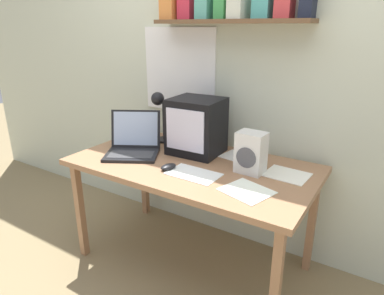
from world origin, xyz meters
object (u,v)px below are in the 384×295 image
at_px(crt_monitor, 196,126).
at_px(loose_paper_near_monitor, 242,158).
at_px(printed_handout, 193,174).
at_px(computer_mouse, 168,167).
at_px(desk_lamp, 160,110).
at_px(space_heater, 251,153).
at_px(loose_paper_near_laptop, 287,175).
at_px(corner_desk, 192,172).
at_px(open_notebook, 247,191).
at_px(laptop, 133,143).
at_px(juice_glass, 130,137).

xyz_separation_m(crt_monitor, loose_paper_near_monitor, (0.30, 0.07, -0.18)).
bearing_deg(printed_handout, computer_mouse, -173.24).
distance_m(desk_lamp, computer_mouse, 0.55).
distance_m(crt_monitor, printed_handout, 0.40).
distance_m(space_heater, loose_paper_near_laptop, 0.24).
distance_m(computer_mouse, loose_paper_near_laptop, 0.68).
height_order(corner_desk, open_notebook, open_notebook).
xyz_separation_m(computer_mouse, open_notebook, (0.50, -0.02, -0.01)).
height_order(space_heater, computer_mouse, space_heater).
xyz_separation_m(desk_lamp, space_heater, (0.76, -0.15, -0.12)).
relative_size(corner_desk, printed_handout, 4.93).
bearing_deg(open_notebook, loose_paper_near_laptop, 70.41).
relative_size(crt_monitor, desk_lamp, 0.99).
distance_m(laptop, juice_glass, 0.19).
bearing_deg(loose_paper_near_monitor, laptop, -155.86).
distance_m(crt_monitor, desk_lamp, 0.34).
relative_size(laptop, computer_mouse, 3.81).
bearing_deg(crt_monitor, desk_lamp, 170.21).
bearing_deg(open_notebook, desk_lamp, 155.16).
height_order(juice_glass, computer_mouse, juice_glass).
relative_size(corner_desk, laptop, 3.35).
relative_size(desk_lamp, space_heater, 1.54).
distance_m(printed_handout, loose_paper_near_laptop, 0.53).
relative_size(desk_lamp, printed_handout, 1.22).
distance_m(corner_desk, computer_mouse, 0.19).
bearing_deg(space_heater, computer_mouse, -149.81).
height_order(desk_lamp, juice_glass, desk_lamp).
bearing_deg(printed_handout, loose_paper_near_laptop, 31.13).
bearing_deg(corner_desk, space_heater, 9.70).
xyz_separation_m(corner_desk, printed_handout, (0.10, -0.14, 0.06)).
xyz_separation_m(juice_glass, computer_mouse, (0.50, -0.23, -0.03)).
xyz_separation_m(loose_paper_near_laptop, loose_paper_near_monitor, (-0.32, 0.11, -0.00)).
bearing_deg(computer_mouse, open_notebook, -1.86).
xyz_separation_m(desk_lamp, loose_paper_near_monitor, (0.63, 0.02, -0.23)).
xyz_separation_m(corner_desk, laptop, (-0.42, -0.05, 0.13)).
bearing_deg(crt_monitor, loose_paper_near_laptop, -6.12).
relative_size(open_notebook, loose_paper_near_monitor, 1.01).
bearing_deg(space_heater, loose_paper_near_laptop, 23.07).
relative_size(space_heater, loose_paper_near_monitor, 0.84).
height_order(crt_monitor, open_notebook, crt_monitor).
bearing_deg(laptop, open_notebook, -37.33).
bearing_deg(open_notebook, space_heater, 109.76).
height_order(space_heater, loose_paper_near_monitor, space_heater).
xyz_separation_m(computer_mouse, loose_paper_near_laptop, (0.61, 0.29, -0.01)).
height_order(laptop, open_notebook, laptop).
bearing_deg(corner_desk, laptop, -173.28).
distance_m(open_notebook, loose_paper_near_monitor, 0.47).
bearing_deg(juice_glass, space_heater, -0.78).
bearing_deg(juice_glass, laptop, -41.16).
relative_size(corner_desk, space_heater, 6.23).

